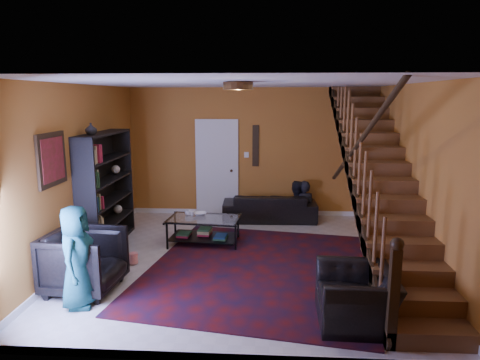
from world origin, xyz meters
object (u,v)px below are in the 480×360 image
at_px(armchair_left, 85,261).
at_px(coffee_table, 204,229).
at_px(armchair_right, 356,297).
at_px(sofa, 270,207).
at_px(bookshelf, 107,192).

relative_size(armchair_left, coffee_table, 0.71).
relative_size(armchair_right, coffee_table, 0.74).
bearing_deg(sofa, coffee_table, 51.42).
distance_m(sofa, armchair_left, 4.35).
xyz_separation_m(armchair_right, coffee_table, (-2.16, 2.62, -0.04)).
distance_m(armchair_left, coffee_table, 2.39).
bearing_deg(bookshelf, coffee_table, 4.55).
height_order(armchair_right, coffee_table, armchair_right).
bearing_deg(coffee_table, bookshelf, -175.45).
height_order(bookshelf, armchair_right, bookshelf).
relative_size(bookshelf, coffee_table, 1.52).
distance_m(bookshelf, armchair_right, 4.63).
height_order(bookshelf, coffee_table, bookshelf).
distance_m(armchair_right, coffee_table, 3.40).
xyz_separation_m(armchair_left, coffee_table, (1.33, 1.98, -0.15)).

